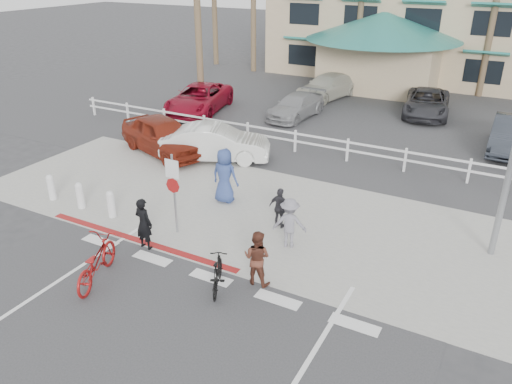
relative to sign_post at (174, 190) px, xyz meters
The scene contains 25 objects.
ground 3.50m from the sign_post, 43.73° to the right, with size 140.00×140.00×0.00m, color #333335.
bike_path 5.00m from the sign_post, 61.29° to the right, with size 12.00×16.00×0.01m, color #333335.
sidewalk_plaza 3.56m from the sign_post, 45.00° to the left, with size 22.00×7.00×0.01m, color gray.
cross_street 6.86m from the sign_post, 69.94° to the left, with size 40.00×5.00×0.01m, color #333335.
parking_lot 16.03m from the sign_post, 81.72° to the left, with size 50.00×16.00×0.01m, color #333335.
curb_red 1.89m from the sign_post, 124.99° to the right, with size 7.00×0.25×0.02m, color maroon.
rail_fence 8.81m from the sign_post, 71.36° to the left, with size 29.40×0.16×1.00m, color silver, non-canonical shape.
sign_post is the anchor object (origin of this frame).
bollard_0 2.69m from the sign_post, behind, with size 0.26×0.26×0.95m, color silver, non-canonical shape.
bollard_1 4.03m from the sign_post, behind, with size 0.26×0.26×0.95m, color silver, non-canonical shape.
bollard_2 5.39m from the sign_post, behind, with size 0.26×0.26×0.95m, color silver, non-canonical shape.
bike_red 3.23m from the sign_post, 95.75° to the right, with size 0.76×2.19×1.15m, color maroon.
rider_red 1.38m from the sign_post, 102.39° to the right, with size 0.59×0.38×1.61m, color black.
bike_black 3.46m from the sign_post, 35.10° to the right, with size 0.44×1.56×0.94m, color black.
rider_black 3.73m from the sign_post, 18.73° to the right, with size 0.75×0.58×1.53m, color #572C1F.
pedestrian_a 3.62m from the sign_post, 14.68° to the left, with size 1.00×0.58×1.55m, color slate.
pedestrian_child 3.34m from the sign_post, 33.87° to the left, with size 0.79×0.33×1.35m, color #2F2E34.
pedestrian_b 2.63m from the sign_post, 85.88° to the left, with size 0.96×0.62×1.96m, color navy.
car_white_sedan 6.30m from the sign_post, 111.31° to the left, with size 1.59×4.55×1.50m, color silver.
car_red_compact 7.21m from the sign_post, 130.88° to the left, with size 1.92×4.77×1.62m, color maroon.
lot_car_0 13.54m from the sign_post, 121.24° to the left, with size 2.50×5.41×1.50m, color maroon.
lot_car_1 13.30m from the sign_post, 98.03° to the left, with size 1.73×4.26×1.24m, color gray.
lot_car_3 15.54m from the sign_post, 56.27° to the left, with size 1.59×4.56×1.50m, color #272B33.
lot_car_4 17.93m from the sign_post, 95.96° to the left, with size 1.97×4.85×1.41m, color beige.
lot_car_5 17.47m from the sign_post, 76.00° to the left, with size 2.27×4.93×1.37m, color #2D2D32.
Camera 1 is at (6.35, -8.64, 7.80)m, focal length 35.00 mm.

